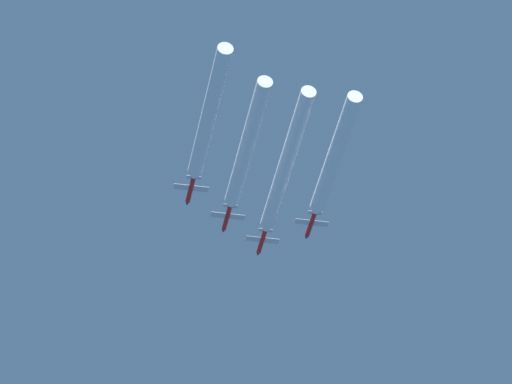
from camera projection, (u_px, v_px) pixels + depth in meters
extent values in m
cylinder|color=red|center=(262.00, 241.00, 441.52)|extent=(1.17, 10.09, 1.17)
cone|color=navy|center=(258.00, 254.00, 446.13)|extent=(1.11, 1.70, 1.11)
ellipsoid|color=#0C263F|center=(260.00, 244.00, 443.56)|extent=(0.64, 2.34, 0.53)
cube|color=silver|center=(262.00, 240.00, 441.07)|extent=(8.50, 2.02, 0.13)
cube|color=silver|center=(265.00, 230.00, 437.94)|extent=(3.61, 1.17, 0.13)
cube|color=navy|center=(265.00, 226.00, 438.91)|extent=(0.11, 1.38, 1.81)
cylinder|color=black|center=(266.00, 229.00, 437.37)|extent=(0.88, 0.64, 0.88)
cylinder|color=red|center=(227.00, 217.00, 430.56)|extent=(1.17, 10.09, 1.17)
cone|color=navy|center=(223.00, 231.00, 435.17)|extent=(1.11, 1.70, 1.11)
ellipsoid|color=#0C263F|center=(226.00, 220.00, 432.60)|extent=(0.64, 2.34, 0.53)
cube|color=silver|center=(228.00, 216.00, 430.11)|extent=(8.50, 2.02, 0.13)
cube|color=silver|center=(230.00, 206.00, 426.98)|extent=(3.61, 1.17, 0.13)
cube|color=navy|center=(230.00, 201.00, 427.95)|extent=(0.11, 1.38, 1.81)
cylinder|color=black|center=(231.00, 204.00, 426.41)|extent=(0.88, 0.64, 0.88)
cylinder|color=red|center=(311.00, 224.00, 433.28)|extent=(1.17, 10.09, 1.17)
cone|color=navy|center=(306.00, 237.00, 437.89)|extent=(1.11, 1.70, 1.11)
ellipsoid|color=#0C263F|center=(309.00, 227.00, 435.32)|extent=(0.64, 2.34, 0.53)
cube|color=silver|center=(312.00, 223.00, 432.84)|extent=(8.50, 2.02, 0.13)
cube|color=silver|center=(315.00, 213.00, 429.70)|extent=(3.61, 1.17, 0.13)
cube|color=navy|center=(315.00, 208.00, 430.67)|extent=(0.11, 1.38, 1.81)
cylinder|color=black|center=(315.00, 211.00, 429.13)|extent=(0.88, 0.64, 0.88)
cylinder|color=red|center=(191.00, 189.00, 419.28)|extent=(1.17, 10.09, 1.17)
cone|color=navy|center=(187.00, 203.00, 423.89)|extent=(1.11, 1.70, 1.11)
ellipsoid|color=#0C263F|center=(189.00, 193.00, 421.32)|extent=(0.64, 2.34, 0.53)
cube|color=silver|center=(191.00, 188.00, 418.84)|extent=(8.50, 2.02, 0.13)
cube|color=silver|center=(194.00, 177.00, 415.70)|extent=(3.61, 1.17, 0.13)
cube|color=navy|center=(194.00, 173.00, 416.67)|extent=(0.11, 1.38, 1.81)
cylinder|color=black|center=(194.00, 176.00, 415.13)|extent=(0.88, 0.64, 0.88)
cylinder|color=white|center=(283.00, 174.00, 419.78)|extent=(1.91, 44.91, 1.91)
cylinder|color=white|center=(287.00, 161.00, 415.57)|extent=(3.63, 51.65, 3.63)
cylinder|color=white|center=(244.00, 155.00, 411.17)|extent=(1.91, 38.90, 1.91)
cylinder|color=white|center=(248.00, 143.00, 407.52)|extent=(3.63, 44.73, 3.63)
cylinder|color=white|center=(331.00, 165.00, 414.66)|extent=(1.91, 36.94, 1.91)
cylinder|color=white|center=(335.00, 154.00, 411.19)|extent=(3.63, 42.49, 3.63)
cylinder|color=white|center=(206.00, 125.00, 400.08)|extent=(1.91, 38.42, 1.91)
cylinder|color=white|center=(210.00, 112.00, 396.48)|extent=(3.63, 44.19, 3.63)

